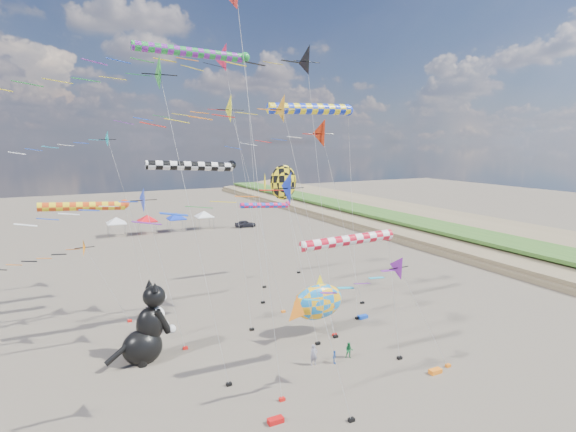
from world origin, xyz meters
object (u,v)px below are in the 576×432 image
(cat_inflatable, at_px, (146,322))
(parked_car, at_px, (245,224))
(child_green, at_px, (349,350))
(fish_inflatable, at_px, (318,302))
(person_adult, at_px, (314,355))
(child_blue, at_px, (334,357))

(cat_inflatable, distance_m, parked_car, 51.47)
(cat_inflatable, relative_size, child_green, 4.91)
(fish_inflatable, bearing_deg, parked_car, 75.56)
(person_adult, relative_size, parked_car, 0.40)
(cat_inflatable, xyz_separation_m, child_blue, (11.83, -6.56, -2.43))
(cat_inflatable, bearing_deg, parked_car, 46.20)
(child_green, bearing_deg, child_blue, -136.11)
(fish_inflatable, xyz_separation_m, child_green, (-0.06, -4.68, -2.18))
(fish_inflatable, height_order, parked_car, fish_inflatable)
(cat_inflatable, height_order, fish_inflatable, cat_inflatable)
(person_adult, xyz_separation_m, child_blue, (1.43, -0.47, -0.28))
(person_adult, xyz_separation_m, parked_car, (14.87, 50.87, -0.11))
(cat_inflatable, distance_m, child_green, 14.87)
(child_green, relative_size, parked_car, 0.31)
(fish_inflatable, xyz_separation_m, person_adult, (-2.91, -4.44, -2.00))
(cat_inflatable, distance_m, person_adult, 12.24)
(fish_inflatable, bearing_deg, child_blue, -106.82)
(child_blue, height_order, parked_car, parked_car)
(cat_inflatable, relative_size, parked_car, 1.52)
(child_green, xyz_separation_m, parked_car, (12.02, 51.12, 0.06))
(cat_inflatable, bearing_deg, child_blue, -43.39)
(fish_inflatable, bearing_deg, person_adult, -123.29)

